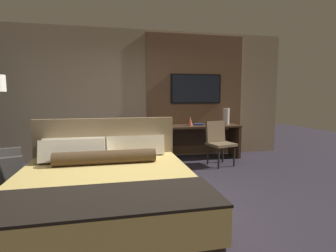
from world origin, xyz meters
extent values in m
plane|color=#28232D|center=(0.00, 0.00, 0.00)|extent=(16.00, 16.00, 0.00)
cube|color=tan|center=(0.00, 2.60, 1.40)|extent=(7.20, 0.06, 2.80)
cube|color=brown|center=(1.50, 2.56, 1.40)|extent=(2.26, 0.03, 2.70)
cube|color=#33281E|center=(-0.49, -0.45, 0.11)|extent=(1.86, 1.99, 0.22)
cube|color=tan|center=(-0.49, -0.45, 0.38)|extent=(1.92, 2.05, 0.32)
cube|color=black|center=(-0.49, -1.12, 0.55)|extent=(1.94, 0.72, 0.02)
cube|color=#7F6B4C|center=(-0.49, 0.62, 0.53)|extent=(1.95, 0.08, 1.06)
cube|color=beige|center=(-0.90, 0.48, 0.68)|extent=(0.80, 0.23, 0.31)
cube|color=beige|center=(-0.08, 0.48, 0.68)|extent=(0.80, 0.23, 0.31)
cube|color=beige|center=(-0.90, 0.27, 0.68)|extent=(0.80, 0.25, 0.32)
cylinder|color=#4C3823|center=(-0.49, 0.06, 0.62)|extent=(1.25, 0.17, 0.17)
cube|color=#422D1E|center=(1.50, 2.24, 0.72)|extent=(1.76, 0.58, 0.03)
cube|color=#422D1E|center=(0.65, 2.24, 0.35)|extent=(0.06, 0.52, 0.70)
cube|color=#422D1E|center=(2.35, 2.24, 0.35)|extent=(0.06, 0.52, 0.70)
cube|color=#422D1E|center=(1.50, 2.51, 0.42)|extent=(1.64, 0.02, 0.35)
cube|color=black|center=(1.50, 2.52, 1.54)|extent=(1.18, 0.04, 0.67)
cube|color=black|center=(1.50, 2.50, 1.54)|extent=(1.11, 0.01, 0.61)
cube|color=brown|center=(1.71, 1.54, 0.43)|extent=(0.56, 0.55, 0.05)
cube|color=brown|center=(1.66, 1.73, 0.66)|extent=(0.44, 0.20, 0.42)
cylinder|color=black|center=(1.57, 1.33, 0.20)|extent=(0.04, 0.04, 0.40)
cylinder|color=black|center=(1.93, 1.42, 0.20)|extent=(0.04, 0.04, 0.40)
cylinder|color=black|center=(1.48, 1.67, 0.20)|extent=(0.04, 0.04, 0.40)
cylinder|color=black|center=(1.85, 1.76, 0.20)|extent=(0.04, 0.04, 0.40)
cylinder|color=#282623|center=(-2.31, 1.73, 0.01)|extent=(0.28, 0.28, 0.03)
cylinder|color=silver|center=(2.15, 2.31, 0.92)|extent=(0.15, 0.15, 0.36)
cone|color=#B2563D|center=(1.27, 2.20, 0.84)|extent=(0.12, 0.12, 0.20)
cube|color=navy|center=(1.50, 2.30, 0.75)|extent=(0.26, 0.22, 0.03)
camera|label=1|loc=(-0.41, -3.22, 1.38)|focal=28.00mm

